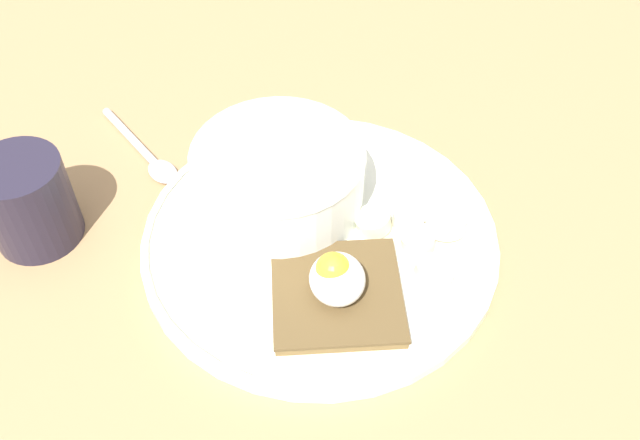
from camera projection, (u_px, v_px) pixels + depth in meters
The scene contains 12 objects.
ground_plane at pixel (320, 251), 62.05cm from camera, with size 120.00×120.00×2.00cm, color #A17A50.
plate at pixel (320, 237), 60.72cm from camera, with size 30.28×30.28×1.60cm.
oatmeal_bowl at pixel (279, 178), 60.83cm from camera, with size 14.79×14.79×6.22cm.
toast_slice at pixel (337, 294), 55.73cm from camera, with size 10.12×10.12×1.06cm.
poached_egg at pixel (336, 277), 54.19cm from camera, with size 4.82×4.33×3.73cm.
banana_slice_front at pixel (446, 227), 60.23cm from camera, with size 3.90×3.74×1.90cm.
banana_slice_left at pixel (408, 219), 60.96cm from camera, with size 3.87×3.82×1.56cm.
banana_slice_back at pixel (435, 271), 57.24cm from camera, with size 4.70×4.72×1.61cm.
banana_slice_right at pixel (418, 240), 59.27cm from camera, with size 3.55×3.63×1.60cm.
banana_slice_inner at pixel (373, 222), 60.54cm from camera, with size 3.65×3.81×1.90cm.
coffee_mug at pixel (28, 201), 59.03cm from camera, with size 7.36×7.36×8.00cm.
spoon at pixel (146, 154), 68.33cm from camera, with size 11.68×8.83×0.80cm.
Camera 1 is at (39.55, -2.60, 48.81)cm, focal length 40.00 mm.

